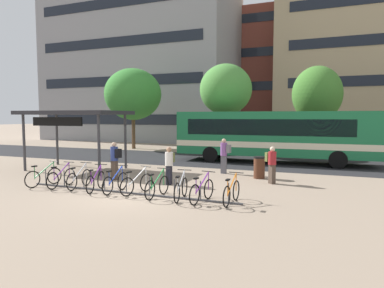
% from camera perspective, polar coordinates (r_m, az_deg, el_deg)
% --- Properties ---
extents(ground, '(200.00, 200.00, 0.00)m').
position_cam_1_polar(ground, '(13.10, -9.71, -8.28)').
color(ground, gray).
extents(bus_lane_asphalt, '(80.00, 7.20, 0.01)m').
position_cam_1_polar(bus_lane_asphalt, '(22.85, 4.43, -2.68)').
color(bus_lane_asphalt, '#232326').
rests_on(bus_lane_asphalt, ground).
extents(city_bus, '(12.07, 2.77, 3.20)m').
position_cam_1_polar(city_bus, '(21.91, 13.54, 1.54)').
color(city_bus, '#196B3D').
rests_on(city_bus, ground).
extents(bike_rack, '(9.00, 0.22, 0.70)m').
position_cam_1_polar(bike_rack, '(13.27, -10.87, -7.72)').
color(bike_rack, '#47474C').
rests_on(bike_rack, ground).
extents(parked_bicycle_green_0, '(0.54, 1.70, 0.99)m').
position_cam_1_polar(parked_bicycle_green_0, '(15.66, -23.49, -5.04)').
color(parked_bicycle_green_0, black).
rests_on(parked_bicycle_green_0, ground).
extents(parked_bicycle_purple_1, '(0.52, 1.72, 0.99)m').
position_cam_1_polar(parked_bicycle_purple_1, '(15.12, -20.96, -5.30)').
color(parked_bicycle_purple_1, black).
rests_on(parked_bicycle_purple_1, ground).
extents(parked_bicycle_silver_2, '(0.52, 1.72, 0.99)m').
position_cam_1_polar(parked_bicycle_silver_2, '(14.65, -18.27, -5.53)').
color(parked_bicycle_silver_2, black).
rests_on(parked_bicycle_silver_2, ground).
extents(parked_bicycle_purple_3, '(0.58, 1.69, 0.99)m').
position_cam_1_polar(parked_bicycle_purple_3, '(13.90, -15.74, -6.02)').
color(parked_bicycle_purple_3, black).
rests_on(parked_bicycle_purple_3, ground).
extents(parked_bicycle_blue_4, '(0.52, 1.72, 0.99)m').
position_cam_1_polar(parked_bicycle_blue_4, '(13.47, -12.66, -6.29)').
color(parked_bicycle_blue_4, black).
rests_on(parked_bicycle_blue_4, ground).
extents(parked_bicycle_white_5, '(0.61, 1.68, 0.99)m').
position_cam_1_polar(parked_bicycle_white_5, '(13.09, -9.16, -6.56)').
color(parked_bicycle_white_5, black).
rests_on(parked_bicycle_white_5, ground).
extents(parked_bicycle_green_6, '(0.52, 1.72, 0.99)m').
position_cam_1_polar(parked_bicycle_green_6, '(12.46, -5.83, -7.09)').
color(parked_bicycle_green_6, black).
rests_on(parked_bicycle_green_6, ground).
extents(parked_bicycle_silver_7, '(0.52, 1.71, 0.99)m').
position_cam_1_polar(parked_bicycle_silver_7, '(12.02, -1.86, -7.50)').
color(parked_bicycle_silver_7, black).
rests_on(parked_bicycle_silver_7, ground).
extents(parked_bicycle_purple_8, '(0.52, 1.71, 0.99)m').
position_cam_1_polar(parked_bicycle_purple_8, '(11.72, 1.66, -7.83)').
color(parked_bicycle_purple_8, black).
rests_on(parked_bicycle_purple_8, ground).
extents(parked_bicycle_orange_9, '(0.52, 1.72, 0.99)m').
position_cam_1_polar(parked_bicycle_orange_9, '(11.56, 6.62, -8.03)').
color(parked_bicycle_orange_9, black).
rests_on(parked_bicycle_orange_9, ground).
extents(transit_shelter, '(5.61, 3.49, 3.20)m').
position_cam_1_polar(transit_shelter, '(19.57, -18.99, 4.63)').
color(transit_shelter, '#38383D').
rests_on(transit_shelter, ground).
extents(commuter_olive_pack_0, '(0.37, 0.55, 1.61)m').
position_cam_1_polar(commuter_olive_pack_0, '(14.63, -3.80, -3.16)').
color(commuter_olive_pack_0, black).
rests_on(commuter_olive_pack_0, ground).
extents(commuter_grey_pack_1, '(0.53, 0.36, 1.79)m').
position_cam_1_polar(commuter_grey_pack_1, '(17.45, 5.43, -1.56)').
color(commuter_grey_pack_1, '#565660').
rests_on(commuter_grey_pack_1, ground).
extents(commuter_olive_pack_2, '(0.59, 0.58, 1.61)m').
position_cam_1_polar(commuter_olive_pack_2, '(15.18, 13.14, -2.98)').
color(commuter_olive_pack_2, '#47382D').
rests_on(commuter_olive_pack_2, ground).
extents(commuter_black_pack_3, '(0.57, 0.41, 1.74)m').
position_cam_1_polar(commuter_black_pack_3, '(15.99, -12.74, -2.32)').
color(commuter_black_pack_3, '#47382D').
rests_on(commuter_black_pack_3, ground).
extents(trash_bin, '(0.55, 0.55, 1.03)m').
position_cam_1_polar(trash_bin, '(16.39, 11.15, -3.84)').
color(trash_bin, '#4C2819').
rests_on(trash_bin, ground).
extents(street_tree_0, '(3.98, 3.98, 6.90)m').
position_cam_1_polar(street_tree_0, '(26.54, 5.65, 9.01)').
color(street_tree_0, brown).
rests_on(street_tree_0, ground).
extents(street_tree_1, '(5.04, 5.04, 7.15)m').
position_cam_1_polar(street_tree_1, '(31.22, -9.82, 8.16)').
color(street_tree_1, brown).
rests_on(street_tree_1, ground).
extents(street_tree_2, '(3.67, 3.67, 6.67)m').
position_cam_1_polar(street_tree_2, '(27.58, 20.13, 7.80)').
color(street_tree_2, brown).
rests_on(street_tree_2, ground).
extents(building_left_wing, '(22.97, 11.16, 21.23)m').
position_cam_1_polar(building_left_wing, '(44.58, -8.35, 14.56)').
color(building_left_wing, gray).
rests_on(building_left_wing, ground).
extents(building_centre_block, '(16.56, 13.11, 16.71)m').
position_cam_1_polar(building_centre_block, '(50.88, 10.07, 10.72)').
color(building_centre_block, brown).
rests_on(building_centre_block, ground).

